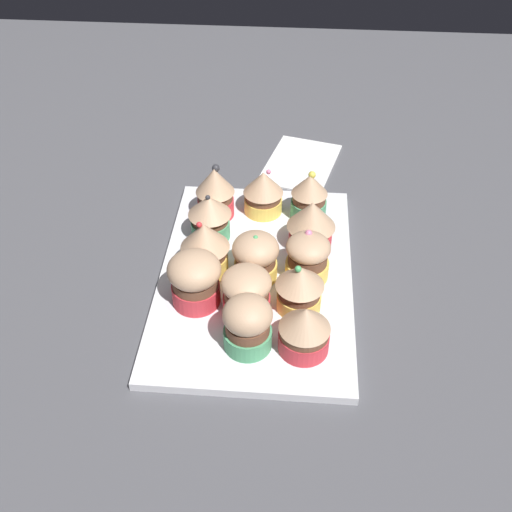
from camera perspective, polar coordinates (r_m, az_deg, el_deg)
name	(u,v)px	position (r cm, az deg, el deg)	size (l,w,h in cm)	color
ground_plane	(256,287)	(82.98, 0.00, -2.95)	(180.00, 180.00, 3.00)	#4C4C51
baking_tray	(256,276)	(81.52, 0.00, -1.90)	(38.42, 25.44, 1.20)	silver
cupcake_0	(305,329)	(69.92, 4.57, -6.85)	(5.97, 5.97, 6.56)	#D1333D
cupcake_1	(300,287)	(74.32, 4.12, -2.91)	(6.02, 6.02, 6.99)	#EFC651
cupcake_2	(308,254)	(79.15, 4.88, 0.17)	(5.77, 5.77, 6.86)	#EFC651
cupcake_3	(311,223)	(83.36, 5.20, 3.10)	(6.70, 6.70, 7.31)	#D1333D
cupcake_4	(309,196)	(88.72, 5.01, 5.64)	(5.27, 5.27, 7.66)	#4C9E6B
cupcake_5	(251,324)	(69.76, -0.50, -6.38)	(5.76, 5.76, 7.23)	#4C9E6B
cupcake_6	(246,291)	(73.83, -0.90, -3.32)	(6.15, 6.15, 6.55)	#D1333D
cupcake_7	(252,256)	(78.35, -0.36, -0.03)	(6.08, 6.08, 6.97)	#EFC651
cupcake_8	(266,192)	(89.50, 0.93, 6.03)	(5.88, 5.88, 7.10)	#EFC651
cupcake_9	(195,279)	(75.06, -5.76, -2.12)	(6.66, 6.66, 7.43)	#D1333D
cupcake_10	(205,247)	(78.97, -4.80, 0.85)	(6.44, 6.44, 8.13)	#EFC651
cupcake_11	(210,216)	(84.90, -4.34, 3.76)	(6.05, 6.05, 7.13)	#4C9E6B
cupcake_12	(215,192)	(88.71, -3.85, 6.05)	(5.65, 5.65, 8.34)	#D1333D
napkin	(301,163)	(104.37, 4.21, 8.69)	(15.58, 10.80, 0.60)	white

